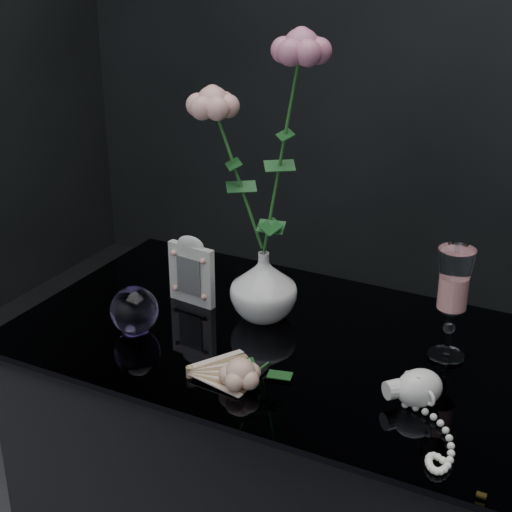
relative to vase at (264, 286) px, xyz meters
The scene contains 9 objects.
table 0.46m from the vase, 29.02° to the right, with size 1.05×0.58×0.76m.
vase is the anchor object (origin of this frame).
wine_glass 0.36m from the vase, ahead, with size 0.06×0.06×0.21m, color white, non-canonical shape.
picture_frame 0.16m from the vase, behind, with size 0.11×0.08×0.14m, color silver, non-canonical shape.
paperweight 0.25m from the vase, 138.77° to the right, with size 0.09×0.09×0.09m, color #977DCB, non-canonical shape.
paper_fan 0.26m from the vase, 92.91° to the right, with size 0.22×0.17×0.02m, color beige, non-canonical shape.
loose_rose 0.25m from the vase, 71.85° to the right, with size 0.12×0.16×0.05m, color #E2AC92, non-canonical shape.
pearl_jar 0.39m from the vase, 23.09° to the right, with size 0.21×0.22×0.06m, color white, non-canonical shape.
roses 0.27m from the vase, 149.96° to the left, with size 0.24×0.12×0.46m.
Camera 1 is at (0.51, -1.10, 1.48)m, focal length 55.00 mm.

